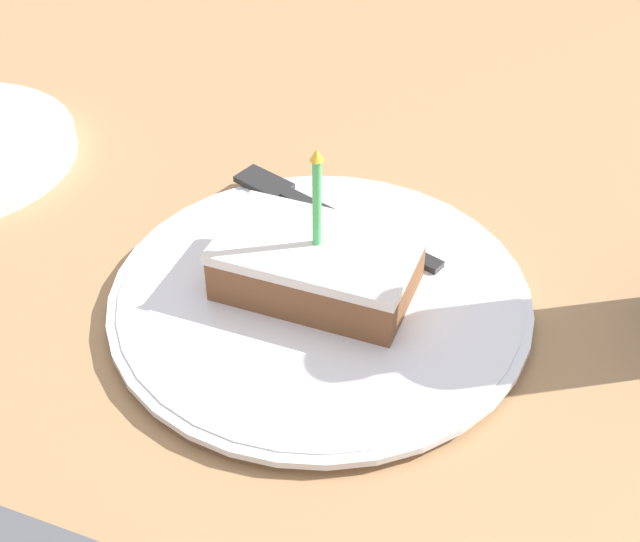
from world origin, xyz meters
TOP-DOWN VIEW (x-y plane):
  - ground_plane at (0.00, 0.00)m, footprint 2.40×2.40m
  - plate at (-0.02, -0.01)m, footprint 0.29×0.29m
  - cake_slice at (-0.01, -0.01)m, footprint 0.08×0.13m
  - fork at (0.07, 0.02)m, footprint 0.08×0.19m

SIDE VIEW (x-z plane):
  - ground_plane at x=0.00m, z-range -0.04..0.00m
  - plate at x=-0.02m, z-range 0.00..0.01m
  - fork at x=0.07m, z-range 0.01..0.02m
  - cake_slice at x=-0.01m, z-range -0.02..0.09m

